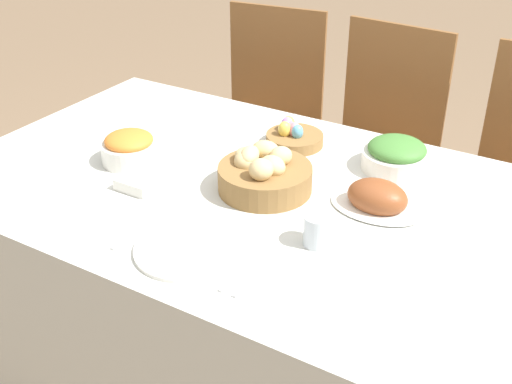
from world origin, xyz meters
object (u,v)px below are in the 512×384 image
(ham_platter, at_px, (377,199))
(carrot_bowl, at_px, (130,148))
(chair_far_center, at_px, (376,147))
(fork, at_px, (138,232))
(butter_dish, at_px, (135,185))
(drinking_cup, at_px, (318,230))
(dinner_plate, at_px, (188,249))
(bread_basket, at_px, (264,174))
(knife, at_px, (243,270))
(chair_far_left, at_px, (265,121))
(spoon, at_px, (254,274))
(green_salad_bowl, at_px, (396,155))
(egg_basket, at_px, (293,136))

(ham_platter, height_order, carrot_bowl, carrot_bowl)
(chair_far_center, xyz_separation_m, fork, (-0.17, -1.19, 0.23))
(ham_platter, bearing_deg, butter_dish, -157.63)
(drinking_cup, relative_size, butter_dish, 0.75)
(ham_platter, bearing_deg, fork, -138.37)
(dinner_plate, xyz_separation_m, drinking_cup, (0.25, 0.18, 0.03))
(bread_basket, height_order, carrot_bowl, bread_basket)
(carrot_bowl, relative_size, drinking_cup, 2.14)
(fork, bearing_deg, knife, 1.70)
(carrot_bowl, bearing_deg, chair_far_left, 94.16)
(bread_basket, distance_m, butter_dish, 0.35)
(ham_platter, xyz_separation_m, dinner_plate, (-0.31, -0.41, -0.02))
(carrot_bowl, distance_m, spoon, 0.66)
(chair_far_left, bearing_deg, green_salad_bowl, -43.01)
(dinner_plate, xyz_separation_m, butter_dish, (-0.29, 0.16, 0.01))
(ham_platter, height_order, fork, ham_platter)
(spoon, bearing_deg, ham_platter, 71.30)
(egg_basket, distance_m, fork, 0.64)
(knife, height_order, spoon, same)
(chair_far_center, xyz_separation_m, ham_platter, (0.29, -0.79, 0.25))
(carrot_bowl, relative_size, fork, 0.93)
(bread_basket, relative_size, ham_platter, 1.04)
(chair_far_left, relative_size, ham_platter, 3.94)
(egg_basket, height_order, spoon, egg_basket)
(chair_far_center, distance_m, drinking_cup, 1.07)
(chair_far_center, xyz_separation_m, green_salad_bowl, (0.25, -0.55, 0.27))
(chair_far_left, relative_size, dinner_plate, 3.81)
(fork, bearing_deg, bread_basket, 67.16)
(chair_far_left, xyz_separation_m, butter_dish, (0.19, -1.03, 0.24))
(bread_basket, height_order, spoon, bread_basket)
(butter_dish, bearing_deg, carrot_bowl, 134.82)
(butter_dish, bearing_deg, drinking_cup, 2.25)
(egg_basket, height_order, dinner_plate, egg_basket)
(ham_platter, relative_size, fork, 1.37)
(egg_basket, xyz_separation_m, spoon, (0.24, -0.64, -0.02))
(fork, height_order, spoon, same)
(fork, bearing_deg, butter_dish, 132.98)
(ham_platter, distance_m, dinner_plate, 0.51)
(chair_far_center, relative_size, knife, 5.39)
(bread_basket, relative_size, green_salad_bowl, 1.30)
(spoon, height_order, butter_dish, butter_dish)
(fork, height_order, drinking_cup, drinking_cup)
(fork, xyz_separation_m, drinking_cup, (0.40, 0.18, 0.04))
(green_salad_bowl, bearing_deg, bread_basket, -131.48)
(chair_far_center, xyz_separation_m, butter_dish, (-0.31, -1.03, 0.24))
(chair_far_center, height_order, dinner_plate, chair_far_center)
(chair_far_center, height_order, fork, chair_far_center)
(drinking_cup, bearing_deg, ham_platter, 75.16)
(chair_far_center, distance_m, dinner_plate, 1.22)
(chair_far_center, relative_size, fork, 5.39)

